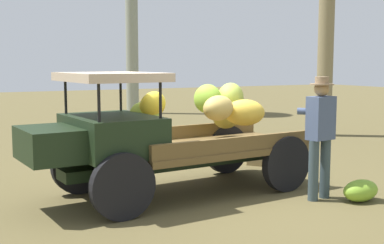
# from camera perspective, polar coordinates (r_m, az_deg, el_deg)

# --- Properties ---
(ground_plane) EXTENTS (60.00, 60.00, 0.00)m
(ground_plane) POSITION_cam_1_polar(r_m,az_deg,el_deg) (8.10, 0.99, -7.79)
(ground_plane) COLOR brown
(truck) EXTENTS (4.55, 2.05, 1.88)m
(truck) POSITION_cam_1_polar(r_m,az_deg,el_deg) (7.73, -3.38, -1.32)
(truck) COLOR black
(truck) RESTS_ON ground
(farmer) EXTENTS (0.52, 0.48, 1.82)m
(farmer) POSITION_cam_1_polar(r_m,az_deg,el_deg) (7.70, 14.15, -0.87)
(farmer) COLOR #38484F
(farmer) RESTS_ON ground
(wooden_crate) EXTENTS (0.58, 0.59, 0.52)m
(wooden_crate) POSITION_cam_1_polar(r_m,az_deg,el_deg) (10.22, 7.63, -3.32)
(wooden_crate) COLOR olive
(wooden_crate) RESTS_ON ground
(loose_banana_bunch) EXTENTS (0.65, 0.42, 0.32)m
(loose_banana_bunch) POSITION_cam_1_polar(r_m,az_deg,el_deg) (7.90, 18.36, -7.30)
(loose_banana_bunch) COLOR #85B631
(loose_banana_bunch) RESTS_ON ground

